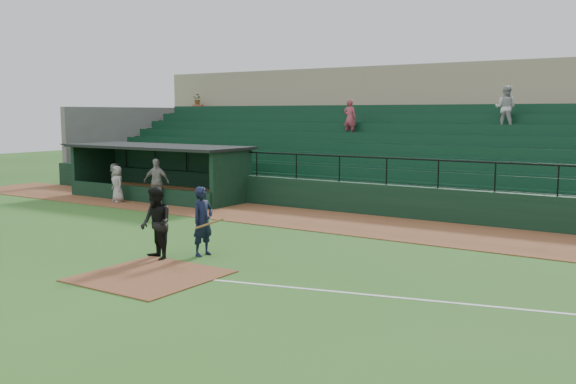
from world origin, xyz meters
The scene contains 11 objects.
ground centered at (0.00, 0.00, 0.00)m, with size 90.00×90.00×0.00m, color #2A5A1D.
warning_track centered at (0.00, 8.00, 0.01)m, with size 40.00×4.00×0.03m, color brown.
home_plate_dirt centered at (0.00, -1.00, 0.01)m, with size 3.00×3.00×0.03m, color brown.
foul_line centered at (8.00, 1.20, 0.01)m, with size 18.00×0.09×0.01m, color white.
stadium_structure centered at (0.00, 16.46, 2.30)m, with size 38.00×13.08×6.40m.
dugout centered at (-9.75, 9.56, 1.33)m, with size 8.90×3.20×2.42m.
batter_at_plate centered at (-0.42, 1.41, 0.95)m, with size 1.05×0.73×1.89m.
umpire centered at (-1.12, 0.35, 0.97)m, with size 0.95×0.74×1.95m, color black.
dugout_player_a centered at (-8.21, 7.46, 1.01)m, with size 1.14×0.48×1.95m, color #99948F.
dugout_player_b centered at (-10.31, 7.23, 0.82)m, with size 0.77×0.50×1.57m, color #A09A96.
dugout_player_c centered at (-11.42, 8.10, 0.82)m, with size 1.47×0.47×1.59m, color gray.
Camera 1 is at (10.78, -11.46, 3.87)m, focal length 39.38 mm.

